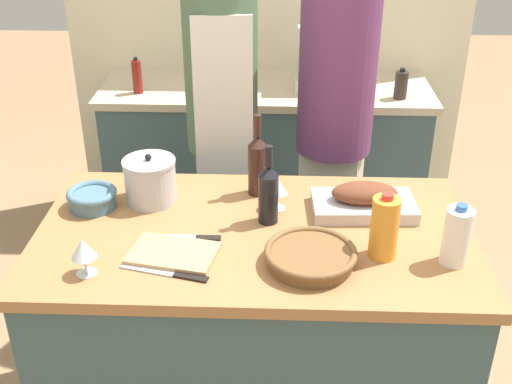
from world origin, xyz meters
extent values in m
cube|color=#3D565B|center=(0.00, 0.00, 0.43)|extent=(1.42, 0.79, 0.86)
cube|color=#A37042|center=(0.00, 0.00, 0.88)|extent=(1.46, 0.82, 0.04)
cube|color=#3D565B|center=(0.00, 1.45, 0.43)|extent=(1.70, 0.58, 0.86)
cube|color=beige|center=(0.00, 1.45, 0.88)|extent=(1.76, 0.60, 0.04)
cube|color=beige|center=(0.00, 1.80, 1.27)|extent=(2.26, 0.10, 2.55)
cube|color=#BCBCC1|center=(0.38, 0.14, 0.92)|extent=(0.36, 0.22, 0.04)
ellipsoid|color=brown|center=(0.38, 0.14, 0.97)|extent=(0.24, 0.13, 0.07)
cylinder|color=brown|center=(0.18, -0.19, 0.92)|extent=(0.26, 0.26, 0.04)
torus|color=brown|center=(0.18, -0.19, 0.94)|extent=(0.29, 0.29, 0.02)
cube|color=tan|center=(-0.25, -0.16, 0.91)|extent=(0.30, 0.22, 0.02)
cylinder|color=#B7B7BC|center=(-0.38, 0.19, 0.97)|extent=(0.18, 0.18, 0.15)
cylinder|color=#B7B7BC|center=(-0.38, 0.19, 1.05)|extent=(0.19, 0.19, 0.01)
sphere|color=black|center=(-0.38, 0.19, 1.07)|extent=(0.02, 0.02, 0.02)
cylinder|color=slate|center=(-0.58, 0.13, 0.92)|extent=(0.16, 0.16, 0.06)
torus|color=slate|center=(-0.58, 0.13, 0.95)|extent=(0.18, 0.18, 0.03)
cylinder|color=orange|center=(0.40, -0.13, 1.00)|extent=(0.09, 0.09, 0.20)
cylinder|color=red|center=(0.40, -0.13, 1.11)|extent=(0.04, 0.04, 0.02)
cylinder|color=white|center=(0.62, -0.16, 0.99)|extent=(0.08, 0.08, 0.19)
cylinder|color=#3360B2|center=(0.62, -0.16, 1.09)|extent=(0.03, 0.03, 0.02)
cylinder|color=black|center=(0.04, 0.06, 0.98)|extent=(0.07, 0.07, 0.18)
cone|color=black|center=(0.04, 0.06, 1.09)|extent=(0.07, 0.07, 0.03)
cylinder|color=black|center=(0.04, 0.06, 1.14)|extent=(0.03, 0.03, 0.07)
cylinder|color=#381E19|center=(0.00, 0.26, 0.99)|extent=(0.07, 0.07, 0.19)
cone|color=#381E19|center=(0.00, 0.26, 1.11)|extent=(0.07, 0.07, 0.04)
cylinder|color=#381E19|center=(0.00, 0.26, 1.17)|extent=(0.03, 0.03, 0.08)
cylinder|color=silver|center=(0.07, 0.15, 0.90)|extent=(0.06, 0.06, 0.00)
cylinder|color=silver|center=(0.07, 0.15, 0.93)|extent=(0.01, 0.01, 0.06)
cone|color=silver|center=(0.07, 0.15, 0.99)|extent=(0.08, 0.08, 0.06)
cylinder|color=silver|center=(-0.49, -0.27, 0.90)|extent=(0.06, 0.06, 0.00)
cylinder|color=silver|center=(-0.49, -0.27, 0.93)|extent=(0.01, 0.01, 0.06)
cone|color=silver|center=(-0.49, -0.27, 0.99)|extent=(0.08, 0.08, 0.06)
cube|color=#B7B7BC|center=(-0.31, -0.24, 0.90)|extent=(0.18, 0.07, 0.01)
cube|color=black|center=(-0.18, -0.27, 0.90)|extent=(0.11, 0.05, 0.01)
cube|color=#B7B7BC|center=(-0.26, -0.06, 0.90)|extent=(0.13, 0.03, 0.01)
cube|color=black|center=(-0.15, -0.06, 0.90)|extent=(0.08, 0.03, 0.01)
cube|color=silver|center=(0.25, 1.39, 0.93)|extent=(0.18, 0.14, 0.06)
cylinder|color=#B7B7BC|center=(0.22, 1.39, 1.01)|extent=(0.13, 0.13, 0.11)
cube|color=silver|center=(0.31, 1.39, 1.05)|extent=(0.05, 0.08, 0.18)
cube|color=silver|center=(0.25, 1.39, 1.19)|extent=(0.17, 0.08, 0.09)
cylinder|color=#332D28|center=(-0.16, 1.42, 0.96)|extent=(0.06, 0.06, 0.12)
cylinder|color=black|center=(-0.16, 1.42, 1.03)|extent=(0.02, 0.02, 0.02)
cylinder|color=maroon|center=(-0.66, 1.32, 0.98)|extent=(0.05, 0.05, 0.17)
cylinder|color=black|center=(-0.66, 1.32, 1.08)|extent=(0.02, 0.02, 0.02)
cylinder|color=#332D28|center=(0.68, 1.29, 0.97)|extent=(0.07, 0.07, 0.14)
cylinder|color=black|center=(0.68, 1.29, 1.05)|extent=(0.03, 0.03, 0.02)
cube|color=beige|center=(-0.17, 0.76, 0.43)|extent=(0.27, 0.20, 0.86)
cylinder|color=#4C6B4C|center=(-0.17, 0.76, 1.22)|extent=(0.31, 0.31, 0.71)
cube|color=silver|center=(-0.15, 0.62, 1.01)|extent=(0.24, 0.05, 0.91)
cube|color=beige|center=(0.32, 0.79, 0.42)|extent=(0.30, 0.25, 0.84)
cylinder|color=#663360|center=(0.32, 0.79, 1.20)|extent=(0.33, 0.33, 0.70)
camera|label=1|loc=(0.08, -1.82, 2.03)|focal=45.00mm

